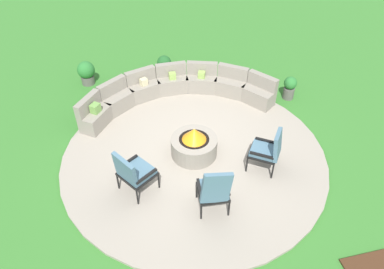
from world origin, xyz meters
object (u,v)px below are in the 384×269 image
Objects in this scene: potted_plant_2 at (290,87)px; potted_plant_3 at (164,64)px; fire_pit at (194,144)px; lounge_chair_back_left at (268,149)px; potted_plant_0 at (86,72)px; lounge_chair_front_left at (133,172)px; lounge_chair_front_right at (214,190)px; curved_stone_bench at (175,91)px.

potted_plant_2 is 3.58m from potted_plant_3.
fire_pit is at bearing -151.60° from potted_plant_2.
potted_plant_0 is (-3.61, 4.32, -0.22)m from lounge_chair_back_left.
lounge_chair_front_left is at bearing -150.86° from fire_pit.
potted_plant_2 is 1.06× the size of potted_plant_3.
fire_pit is at bearing 84.73° from lounge_chair_front_left.
potted_plant_3 is at bearing 94.81° from lounge_chair_front_right.
potted_plant_3 is (2.19, -0.03, -0.03)m from potted_plant_0.
lounge_chair_back_left reaches higher than potted_plant_2.
lounge_chair_front_right reaches higher than fire_pit.
potted_plant_2 is at bearing -9.18° from curved_stone_bench.
lounge_chair_back_left is (1.39, -2.85, 0.23)m from curved_stone_bench.
curved_stone_bench is at bearing 94.49° from lounge_chair_front_right.
lounge_chair_front_left is 2.75m from lounge_chair_back_left.
curved_stone_bench reaches higher than potted_plant_0.
lounge_chair_front_right is 1.68× the size of potted_plant_0.
curved_stone_bench is 3.03m from potted_plant_2.
potted_plant_0 is 1.13× the size of potted_plant_3.
lounge_chair_front_left is at bearing -115.46° from curved_stone_bench.
lounge_chair_front_left is at bearing -151.37° from potted_plant_2.
curved_stone_bench is at bearing 90.37° from fire_pit.
lounge_chair_front_left is at bearing 153.64° from lounge_chair_front_right.
lounge_chair_front_left reaches higher than potted_plant_2.
lounge_chair_front_right reaches higher than curved_stone_bench.
potted_plant_2 is (4.35, 2.38, -0.25)m from lounge_chair_front_left.
lounge_chair_back_left is 1.67× the size of potted_plant_3.
lounge_chair_back_left is 5.64m from potted_plant_0.
fire_pit is at bearing -57.87° from potted_plant_0.
lounge_chair_back_left is 4.53m from potted_plant_3.
lounge_chair_front_left is at bearing -78.74° from potted_plant_0.
lounge_chair_front_left is 4.96m from potted_plant_2.
lounge_chair_back_left is 1.57× the size of potted_plant_2.
lounge_chair_back_left is 2.87m from potted_plant_2.
curved_stone_bench reaches higher than potted_plant_2.
lounge_chair_front_left reaches higher than potted_plant_0.
lounge_chair_front_right is 5.12m from potted_plant_3.
fire_pit is 1.49× the size of potted_plant_0.
potted_plant_2 is (2.98, 3.19, -0.29)m from lounge_chair_front_right.
lounge_chair_front_right reaches higher than potted_plant_2.
potted_plant_0 is at bearing 146.53° from curved_stone_bench.
lounge_chair_back_left reaches higher than potted_plant_3.
lounge_chair_back_left reaches higher than curved_stone_bench.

